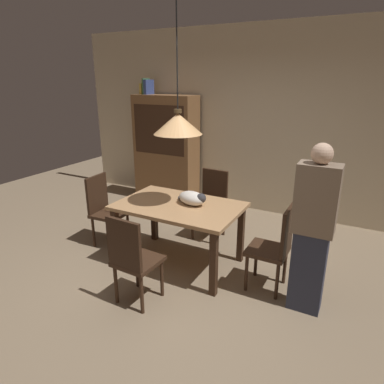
{
  "coord_description": "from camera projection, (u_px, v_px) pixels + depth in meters",
  "views": [
    {
      "loc": [
        1.72,
        -2.64,
        2.12
      ],
      "look_at": [
        -0.04,
        0.67,
        0.85
      ],
      "focal_mm": 31.69,
      "sensor_mm": 36.0,
      "label": 1
    }
  ],
  "objects": [
    {
      "name": "hutch_bookcase",
      "position": [
        166.0,
        152.0,
        5.94
      ],
      "size": [
        1.12,
        0.45,
        1.85
      ],
      "color": "brown",
      "rests_on": "ground"
    },
    {
      "name": "book_blue_wide",
      "position": [
        149.0,
        87.0,
        5.74
      ],
      "size": [
        0.06,
        0.24,
        0.24
      ],
      "primitive_type": "cube",
      "color": "#384C93",
      "rests_on": "hutch_bookcase"
    },
    {
      "name": "back_wall",
      "position": [
        252.0,
        122.0,
        5.41
      ],
      "size": [
        6.4,
        0.1,
        2.9
      ],
      "primitive_type": "cube",
      "color": "beige",
      "rests_on": "ground"
    },
    {
      "name": "chair_near_front",
      "position": [
        132.0,
        257.0,
        3.2
      ],
      "size": [
        0.42,
        0.42,
        0.93
      ],
      "color": "#382316",
      "rests_on": "ground"
    },
    {
      "name": "chair_left_side",
      "position": [
        104.0,
        207.0,
        4.43
      ],
      "size": [
        0.43,
        0.43,
        0.93
      ],
      "color": "#382316",
      "rests_on": "ground"
    },
    {
      "name": "person_standing",
      "position": [
        313.0,
        231.0,
        3.04
      ],
      "size": [
        0.36,
        0.22,
        1.61
      ],
      "color": "#2D3347",
      "rests_on": "ground"
    },
    {
      "name": "ground",
      "position": [
        166.0,
        285.0,
        3.65
      ],
      "size": [
        10.0,
        10.0,
        0.0
      ],
      "primitive_type": "plane",
      "color": "#847056"
    },
    {
      "name": "dining_table",
      "position": [
        179.0,
        213.0,
        3.89
      ],
      "size": [
        1.4,
        0.9,
        0.75
      ],
      "color": "tan",
      "rests_on": "ground"
    },
    {
      "name": "book_yellow_short",
      "position": [
        144.0,
        89.0,
        5.8
      ],
      "size": [
        0.04,
        0.2,
        0.18
      ],
      "primitive_type": "cube",
      "color": "gold",
      "rests_on": "hutch_bookcase"
    },
    {
      "name": "cat_sleeping",
      "position": [
        193.0,
        198.0,
        3.83
      ],
      "size": [
        0.4,
        0.3,
        0.16
      ],
      "color": "silver",
      "rests_on": "dining_table"
    },
    {
      "name": "book_green_slim",
      "position": [
        146.0,
        86.0,
        5.76
      ],
      "size": [
        0.03,
        0.2,
        0.26
      ],
      "primitive_type": "cube",
      "color": "#427A4C",
      "rests_on": "hutch_bookcase"
    },
    {
      "name": "chair_far_back",
      "position": [
        211.0,
        201.0,
        4.66
      ],
      "size": [
        0.42,
        0.42,
        0.93
      ],
      "color": "#382316",
      "rests_on": "ground"
    },
    {
      "name": "chair_right_side",
      "position": [
        276.0,
        245.0,
        3.43
      ],
      "size": [
        0.4,
        0.4,
        0.93
      ],
      "color": "#382316",
      "rests_on": "ground"
    },
    {
      "name": "pendant_lamp",
      "position": [
        178.0,
        123.0,
        3.56
      ],
      "size": [
        0.52,
        0.52,
        1.3
      ],
      "color": "#E0A86B"
    }
  ]
}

